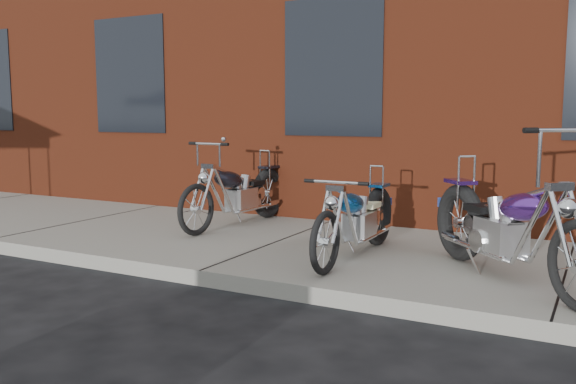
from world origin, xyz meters
The scene contains 5 objects.
ground centered at (0.00, 0.00, 0.00)m, with size 120.00×120.00×0.00m, color #242426.
sidewalk centered at (0.00, 1.50, 0.07)m, with size 22.00×3.00×0.15m, color gray.
chopper_purple centered at (2.55, 0.98, 0.58)m, with size 1.70×1.83×1.34m.
chopper_blue centered at (1.08, 1.18, 0.52)m, with size 0.50×2.03×0.88m.
chopper_third centered at (-0.95, 2.14, 0.54)m, with size 0.53×2.17×1.10m.
Camera 1 is at (3.30, -4.47, 1.58)m, focal length 38.00 mm.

